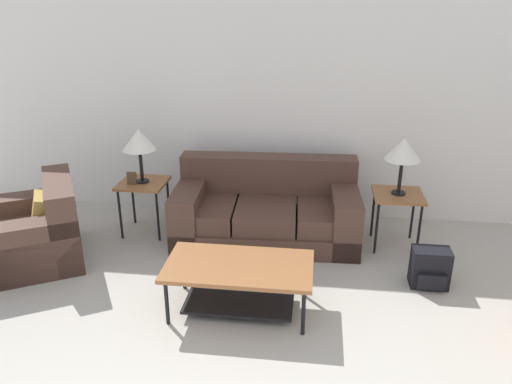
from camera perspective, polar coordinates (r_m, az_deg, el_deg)
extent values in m
cube|color=white|center=(5.66, 2.40, 9.99)|extent=(8.74, 0.06, 2.60)
cube|color=#4C3328|center=(5.34, 1.17, -4.27)|extent=(1.95, 1.03, 0.22)
cube|color=#4C3328|center=(5.31, -5.69, -2.07)|extent=(0.65, 0.88, 0.20)
cube|color=#4C3328|center=(5.24, 1.18, -2.31)|extent=(0.65, 0.88, 0.20)
cube|color=#4C3328|center=(5.24, 8.13, -2.51)|extent=(0.65, 0.88, 0.20)
cube|color=#4C3328|center=(5.46, 1.44, 2.14)|extent=(1.92, 0.34, 0.40)
cube|color=#4C3328|center=(5.37, -7.50, -2.20)|extent=(0.32, 0.96, 0.58)
cube|color=#4C3328|center=(5.29, 10.03, -2.77)|extent=(0.32, 0.96, 0.58)
cube|color=#4C3328|center=(5.36, -24.30, -5.22)|extent=(1.27, 1.30, 0.40)
cube|color=#4C3328|center=(5.19, -21.52, -0.79)|extent=(0.72, 0.99, 0.40)
cube|color=#4C3328|center=(5.66, -24.42, -2.91)|extent=(0.91, 0.67, 0.56)
cube|color=#4C3328|center=(5.00, -24.46, -6.19)|extent=(0.91, 0.67, 0.56)
cube|color=tan|center=(5.23, -23.60, -2.12)|extent=(0.33, 0.39, 0.36)
cube|color=#935B33|center=(4.06, -1.97, -8.48)|extent=(1.19, 0.64, 0.04)
cylinder|color=black|center=(4.08, -10.17, -12.33)|extent=(0.03, 0.03, 0.40)
cylinder|color=black|center=(3.92, 5.43, -13.57)|extent=(0.03, 0.03, 0.40)
cylinder|color=black|center=(4.50, -8.25, -8.67)|extent=(0.03, 0.03, 0.40)
cylinder|color=black|center=(4.36, 5.69, -9.61)|extent=(0.03, 0.03, 0.40)
cube|color=black|center=(4.24, -1.91, -12.36)|extent=(0.89, 0.45, 0.02)
cube|color=#935B33|center=(5.46, -12.82, 0.99)|extent=(0.49, 0.47, 0.03)
cylinder|color=black|center=(5.47, -15.26, -2.51)|extent=(0.03, 0.03, 0.56)
cylinder|color=black|center=(5.33, -11.16, -2.79)|extent=(0.03, 0.03, 0.56)
cylinder|color=black|center=(5.80, -13.86, -0.93)|extent=(0.03, 0.03, 0.56)
cylinder|color=black|center=(5.67, -9.97, -1.15)|extent=(0.03, 0.03, 0.56)
cube|color=#935B33|center=(5.21, 15.94, -0.33)|extent=(0.49, 0.47, 0.03)
cylinder|color=black|center=(5.12, 13.62, -4.08)|extent=(0.03, 0.03, 0.56)
cylinder|color=black|center=(5.19, 18.14, -4.24)|extent=(0.03, 0.03, 0.56)
cylinder|color=black|center=(5.47, 13.23, -2.29)|extent=(0.03, 0.03, 0.56)
cylinder|color=black|center=(5.54, 17.46, -2.47)|extent=(0.03, 0.03, 0.56)
cylinder|color=black|center=(5.45, -12.84, 1.23)|extent=(0.14, 0.14, 0.02)
cylinder|color=black|center=(5.39, -13.00, 3.01)|extent=(0.04, 0.04, 0.34)
cone|color=white|center=(5.31, -13.25, 5.86)|extent=(0.35, 0.35, 0.22)
cylinder|color=black|center=(5.20, 15.97, -0.08)|extent=(0.14, 0.14, 0.02)
cylinder|color=black|center=(5.14, 16.17, 1.76)|extent=(0.04, 0.04, 0.34)
cone|color=white|center=(5.05, 16.50, 4.74)|extent=(0.35, 0.35, 0.22)
cube|color=black|center=(4.76, 19.26, -8.15)|extent=(0.33, 0.20, 0.36)
cube|color=black|center=(4.70, 19.43, -9.65)|extent=(0.25, 0.05, 0.14)
cylinder|color=black|center=(4.84, 17.95, -7.23)|extent=(0.02, 0.02, 0.27)
cylinder|color=black|center=(4.88, 20.07, -7.27)|extent=(0.02, 0.02, 0.27)
cube|color=#4C3828|center=(5.40, -14.03, 1.56)|extent=(0.10, 0.04, 0.13)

